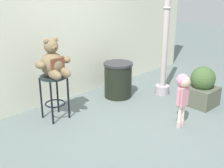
# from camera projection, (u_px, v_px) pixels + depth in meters

# --- Properties ---
(ground_plane) EXTENTS (24.00, 24.00, 0.00)m
(ground_plane) POSITION_uv_depth(u_px,v_px,m) (134.00, 128.00, 4.61)
(ground_plane) COLOR slate
(bar_stool_with_teddy) EXTENTS (0.44, 0.44, 0.77)m
(bar_stool_with_teddy) POSITION_uv_depth(u_px,v_px,m) (54.00, 88.00, 4.78)
(bar_stool_with_teddy) COLOR #202828
(bar_stool_with_teddy) RESTS_ON ground_plane
(teddy_bear) EXTENTS (0.62, 0.55, 0.63)m
(teddy_bear) POSITION_uv_depth(u_px,v_px,m) (53.00, 63.00, 4.61)
(teddy_bear) COLOR #796548
(teddy_bear) RESTS_ON bar_stool_with_teddy
(child_walking) EXTENTS (0.28, 0.23, 0.89)m
(child_walking) POSITION_uv_depth(u_px,v_px,m) (183.00, 89.00, 4.46)
(child_walking) COLOR #CBA8AB
(child_walking) RESTS_ON ground_plane
(trash_bin) EXTENTS (0.58, 0.58, 0.72)m
(trash_bin) POSITION_uv_depth(u_px,v_px,m) (118.00, 80.00, 5.78)
(trash_bin) COLOR black
(trash_bin) RESTS_ON ground_plane
(lamppost) EXTENTS (0.29, 0.29, 3.06)m
(lamppost) POSITION_uv_depth(u_px,v_px,m) (165.00, 36.00, 5.64)
(lamppost) COLOR #AFA0A8
(lamppost) RESTS_ON ground_plane
(planter_with_shrub) EXTENTS (0.54, 0.54, 0.76)m
(planter_with_shrub) POSITION_uv_depth(u_px,v_px,m) (202.00, 88.00, 5.38)
(planter_with_shrub) COLOR #535747
(planter_with_shrub) RESTS_ON ground_plane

